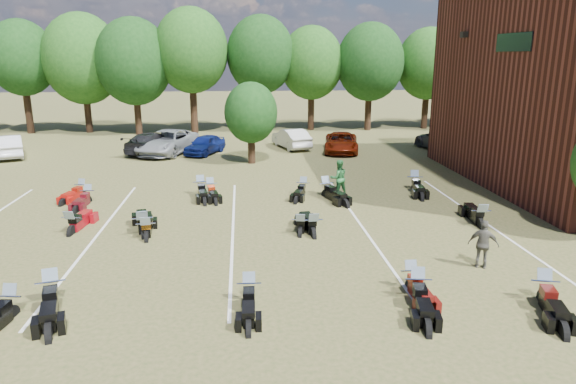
{
  "coord_description": "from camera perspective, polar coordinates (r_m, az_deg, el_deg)",
  "views": [
    {
      "loc": [
        -2.57,
        -15.57,
        6.48
      ],
      "look_at": [
        -0.8,
        4.0,
        1.2
      ],
      "focal_mm": 32.0,
      "sensor_mm": 36.0,
      "label": 1
    }
  ],
  "objects": [
    {
      "name": "ground",
      "position": [
        17.06,
        3.92,
        -7.32
      ],
      "size": [
        160.0,
        160.0,
        0.0
      ],
      "primitive_type": "plane",
      "color": "brown",
      "rests_on": "ground"
    },
    {
      "name": "car_1",
      "position": [
        37.99,
        -28.6,
        4.49
      ],
      "size": [
        3.15,
        4.64,
        1.45
      ],
      "primitive_type": "imported",
      "rotation": [
        0.0,
        0.0,
        3.55
      ],
      "color": "silver",
      "rests_on": "ground"
    },
    {
      "name": "car_2",
      "position": [
        35.52,
        -13.25,
        5.42
      ],
      "size": [
        4.26,
        6.19,
        1.57
      ],
      "primitive_type": "imported",
      "rotation": [
        0.0,
        0.0,
        -0.32
      ],
      "color": "gray",
      "rests_on": "ground"
    },
    {
      "name": "car_3",
      "position": [
        36.04,
        -14.87,
        5.31
      ],
      "size": [
        3.56,
        5.19,
        1.39
      ],
      "primitive_type": "imported",
      "rotation": [
        0.0,
        0.0,
        2.77
      ],
      "color": "black",
      "rests_on": "ground"
    },
    {
      "name": "car_4",
      "position": [
        34.96,
        -9.22,
        5.24
      ],
      "size": [
        2.96,
        4.06,
        1.28
      ],
      "primitive_type": "imported",
      "rotation": [
        0.0,
        0.0,
        -0.44
      ],
      "color": "navy",
      "rests_on": "ground"
    },
    {
      "name": "car_5",
      "position": [
        36.68,
        0.37,
        5.97
      ],
      "size": [
        2.61,
        4.49,
        1.4
      ],
      "primitive_type": "imported",
      "rotation": [
        0.0,
        0.0,
        3.43
      ],
      "color": "beige",
      "rests_on": "ground"
    },
    {
      "name": "car_6",
      "position": [
        35.39,
        5.94,
        5.5
      ],
      "size": [
        3.01,
        5.07,
        1.32
      ],
      "primitive_type": "imported",
      "rotation": [
        0.0,
        0.0,
        -0.18
      ],
      "color": "#601605",
      "rests_on": "ground"
    },
    {
      "name": "car_7",
      "position": [
        37.38,
        16.93,
        5.59
      ],
      "size": [
        3.17,
        5.55,
        1.52
      ],
      "primitive_type": "imported",
      "rotation": [
        0.0,
        0.0,
        3.35
      ],
      "color": "#3A3B40",
      "rests_on": "ground"
    },
    {
      "name": "person_green",
      "position": [
        24.16,
        5.65,
        1.55
      ],
      "size": [
        0.95,
        0.79,
        1.75
      ],
      "primitive_type": "imported",
      "rotation": [
        0.0,
        0.0,
        3.31
      ],
      "color": "#296E33",
      "rests_on": "ground"
    },
    {
      "name": "person_grey",
      "position": [
        17.13,
        20.88,
        -5.45
      ],
      "size": [
        0.98,
        0.75,
        1.55
      ],
      "primitive_type": "imported",
      "rotation": [
        0.0,
        0.0,
        2.67
      ],
      "color": "#514F46",
      "rests_on": "ground"
    },
    {
      "name": "motorcycle_0",
      "position": [
        15.4,
        -24.63,
        -11.32
      ],
      "size": [
        1.43,
        2.58,
        1.37
      ],
      "primitive_type": null,
      "rotation": [
        0.0,
        0.0,
        0.28
      ],
      "color": "black",
      "rests_on": "ground"
    },
    {
      "name": "motorcycle_1",
      "position": [
        15.18,
        -28.38,
        -12.19
      ],
      "size": [
        1.01,
        2.29,
        1.23
      ],
      "primitive_type": null,
      "rotation": [
        0.0,
        0.0,
        -0.14
      ],
      "color": "black",
      "rests_on": "ground"
    },
    {
      "name": "motorcycle_3",
      "position": [
        14.18,
        -4.31,
        -12.19
      ],
      "size": [
        0.74,
        2.14,
        1.18
      ],
      "primitive_type": null,
      "rotation": [
        0.0,
        0.0,
        -0.03
      ],
      "color": "black",
      "rests_on": "ground"
    },
    {
      "name": "motorcycle_4",
      "position": [
        14.69,
        14.12,
        -11.63
      ],
      "size": [
        1.15,
        2.42,
        1.29
      ],
      "primitive_type": null,
      "rotation": [
        0.0,
        0.0,
        -0.18
      ],
      "color": "black",
      "rests_on": "ground"
    },
    {
      "name": "motorcycle_5",
      "position": [
        15.73,
        26.4,
        -10.97
      ],
      "size": [
        1.36,
        2.46,
        1.31
      ],
      "primitive_type": null,
      "rotation": [
        0.0,
        0.0,
        -0.27
      ],
      "color": "black",
      "rests_on": "ground"
    },
    {
      "name": "motorcycle_6",
      "position": [
        15.29,
        13.44,
        -10.47
      ],
      "size": [
        0.68,
        2.12,
        1.18
      ],
      "primitive_type": null,
      "rotation": [
        0.0,
        0.0,
        -0.0
      ],
      "color": "#510E0B",
      "rests_on": "ground"
    },
    {
      "name": "motorcycle_7",
      "position": [
        20.81,
        -22.85,
        -4.33
      ],
      "size": [
        1.03,
        2.39,
        1.29
      ],
      "primitive_type": null,
      "rotation": [
        0.0,
        0.0,
        3.01
      ],
      "color": "maroon",
      "rests_on": "ground"
    },
    {
      "name": "motorcycle_8",
      "position": [
        19.29,
        -15.42,
        -5.15
      ],
      "size": [
        0.96,
        2.3,
        1.24
      ],
      "primitive_type": null,
      "rotation": [
        0.0,
        0.0,
        3.26
      ],
      "color": "black",
      "rests_on": "ground"
    },
    {
      "name": "motorcycle_9",
      "position": [
        19.7,
        -15.76,
        -4.75
      ],
      "size": [
        1.3,
        2.63,
        1.41
      ],
      "primitive_type": null,
      "rotation": [
        0.0,
        0.0,
        3.35
      ],
      "color": "black",
      "rests_on": "ground"
    },
    {
      "name": "motorcycle_11",
      "position": [
        18.96,
        2.79,
        -4.96
      ],
      "size": [
        0.89,
        2.35,
        1.28
      ],
      "primitive_type": null,
      "rotation": [
        0.0,
        0.0,
        3.21
      ],
      "color": "black",
      "rests_on": "ground"
    },
    {
      "name": "motorcycle_12",
      "position": [
        19.08,
        1.38,
        -4.81
      ],
      "size": [
        1.07,
        2.22,
        1.19
      ],
      "primitive_type": null,
      "rotation": [
        0.0,
        0.0,
        2.95
      ],
      "color": "black",
      "rests_on": "ground"
    },
    {
      "name": "motorcycle_13",
      "position": [
        21.27,
        20.54,
        -3.69
      ],
      "size": [
        1.07,
        2.51,
        1.36
      ],
      "primitive_type": null,
      "rotation": [
        0.0,
        0.0,
        3.02
      ],
      "color": "black",
      "rests_on": "ground"
    },
    {
      "name": "motorcycle_14",
      "position": [
        24.86,
        -21.29,
        -1.12
      ],
      "size": [
        0.8,
        2.13,
        1.16
      ],
      "primitive_type": null,
      "rotation": [
        0.0,
        0.0,
        -0.06
      ],
      "color": "#470A12",
      "rests_on": "ground"
    },
    {
      "name": "motorcycle_15",
      "position": [
        26.1,
        -21.92,
        -0.45
      ],
      "size": [
        1.19,
        2.17,
        1.16
      ],
      "primitive_type": null,
      "rotation": [
        0.0,
        0.0,
        -0.27
      ],
      "color": "#9F0F0B",
      "rests_on": "ground"
    },
    {
      "name": "motorcycle_16",
      "position": [
        24.82,
        -9.64,
        -0.31
      ],
      "size": [
        1.12,
        2.44,
        1.31
      ],
      "primitive_type": null,
      "rotation": [
        0.0,
        0.0,
        0.16
      ],
      "color": "black",
      "rests_on": "ground"
    },
    {
      "name": "motorcycle_17",
      "position": [
        24.61,
        -8.58,
        -0.4
      ],
      "size": [
        1.08,
        2.23,
        1.19
      ],
      "primitive_type": null,
      "rotation": [
        0.0,
        0.0,
        0.19
      ],
      "color": "black",
      "rests_on": "ground"
    },
    {
      "name": "motorcycle_18",
      "position": [
        24.57,
        1.67,
        -0.26
      ],
      "size": [
        1.29,
        2.2,
        1.17
      ],
      "primitive_type": null,
      "rotation": [
        0.0,
        0.0,
        -0.32
      ],
      "color": "black",
      "rests_on": "ground"
    },
    {
      "name": "motorcycle_19",
      "position": [
        24.17,
        4.26,
        -0.55
      ],
      "size": [
        1.52,
        2.55,
        1.35
      ],
      "primitive_type": null,
      "rotation": [
        0.0,
        0.0,
        0.33
      ],
      "color": "black",
      "rests_on": "ground"
    },
    {
      "name": "motorcycle_20",
      "position": [
        26.08,
        13.83,
        0.21
      ],
      "size": [
        1.11,
        2.54,
        1.37
      ],
      "primitive_type": null,
      "rotation": [
        0.0,
        0.0,
        -0.14
      ],
      "color": "black",
      "rests_on": "ground"
    },
    {
      "name": "tree_line",
      "position": [
        44.6,
        -3.26,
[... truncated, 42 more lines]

